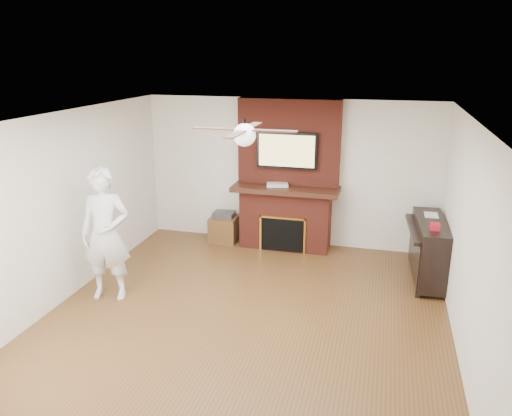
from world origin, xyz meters
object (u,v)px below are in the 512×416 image
(fireplace, at_px, (287,190))
(person, at_px, (106,234))
(piano, at_px, (429,248))
(side_table, at_px, (224,228))

(fireplace, distance_m, person, 3.15)
(fireplace, xyz_separation_m, piano, (2.28, -0.79, -0.51))
(side_table, height_order, piano, piano)
(piano, bearing_deg, side_table, 164.35)
(person, distance_m, side_table, 2.63)
(fireplace, relative_size, piano, 1.78)
(fireplace, distance_m, side_table, 1.33)
(side_table, distance_m, piano, 3.46)
(fireplace, bearing_deg, piano, -19.22)
(person, height_order, side_table, person)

